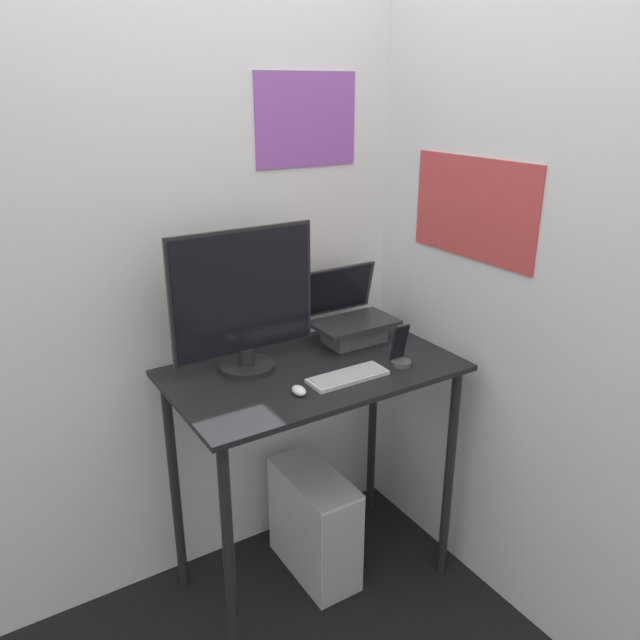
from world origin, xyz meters
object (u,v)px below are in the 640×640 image
at_px(cell_phone, 400,353).
at_px(computer_tower, 314,523).
at_px(mouse, 299,391).
at_px(monitor, 244,305).
at_px(keyboard, 348,376).
at_px(laptop, 351,322).

height_order(cell_phone, computer_tower, cell_phone).
xyz_separation_m(mouse, computer_tower, (0.18, 0.19, -0.74)).
xyz_separation_m(monitor, computer_tower, (0.24, -0.08, -0.97)).
bearing_deg(mouse, keyboard, 3.66).
distance_m(monitor, cell_phone, 0.59).
height_order(monitor, cell_phone, monitor).
xyz_separation_m(mouse, cell_phone, (0.43, 0.01, 0.03)).
height_order(laptop, computer_tower, laptop).
height_order(laptop, mouse, laptop).
xyz_separation_m(laptop, cell_phone, (0.02, -0.29, -0.03)).
relative_size(monitor, keyboard, 1.84).
height_order(laptop, cell_phone, laptop).
distance_m(monitor, mouse, 0.36).
distance_m(cell_phone, computer_tower, 0.84).
bearing_deg(laptop, cell_phone, -86.08).
distance_m(mouse, cell_phone, 0.43).
distance_m(keyboard, cell_phone, 0.23).
relative_size(monitor, cell_phone, 3.46).
bearing_deg(monitor, cell_phone, -28.42).
distance_m(monitor, keyboard, 0.44).
bearing_deg(computer_tower, mouse, -132.27).
height_order(monitor, mouse, monitor).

